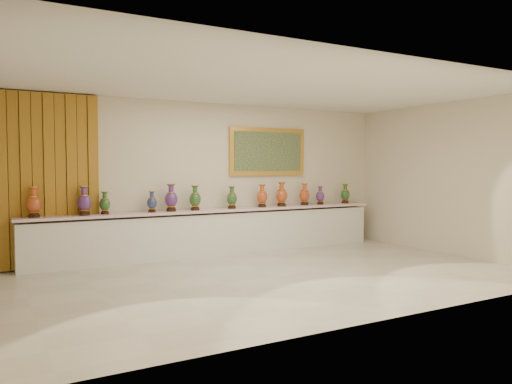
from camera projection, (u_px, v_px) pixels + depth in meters
ground at (276, 276)px, 7.88m from camera, size 8.00×8.00×0.00m
room at (91, 175)px, 8.79m from camera, size 8.00×8.00×8.00m
counter at (216, 232)px, 9.84m from camera, size 7.28×0.48×0.90m
vase_0 at (34, 204)px, 8.18m from camera, size 0.27×0.27×0.51m
vase_1 at (84, 202)px, 8.55m from camera, size 0.28×0.28×0.51m
vase_2 at (105, 204)px, 8.75m from camera, size 0.25×0.25×0.40m
vase_3 at (152, 203)px, 9.13m from camera, size 0.19×0.19×0.39m
vase_4 at (171, 199)px, 9.30m from camera, size 0.25×0.25×0.52m
vase_5 at (195, 199)px, 9.53m from camera, size 0.27×0.27×0.48m
vase_6 at (232, 198)px, 9.92m from camera, size 0.22×0.22×0.45m
vase_7 at (262, 197)px, 10.27m from camera, size 0.28×0.28×0.47m
vase_8 at (282, 195)px, 10.47m from camera, size 0.29×0.29×0.51m
vase_9 at (304, 195)px, 10.80m from camera, size 0.23×0.23×0.48m
vase_10 at (320, 196)px, 11.00m from camera, size 0.19×0.19×0.41m
vase_11 at (345, 194)px, 11.33m from camera, size 0.21×0.21×0.45m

